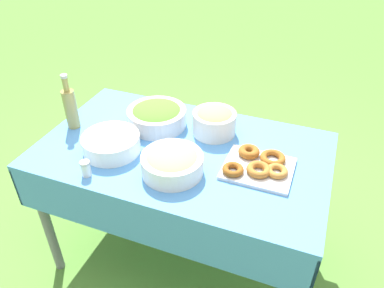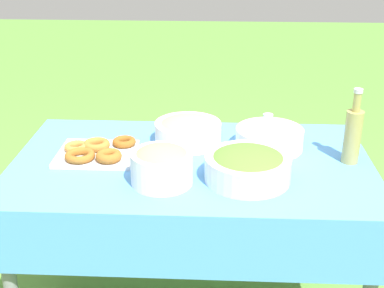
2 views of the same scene
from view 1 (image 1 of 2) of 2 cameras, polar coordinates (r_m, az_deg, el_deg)
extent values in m
plane|color=#568C38|center=(2.33, -1.17, -16.10)|extent=(14.00, 14.00, 0.00)
cube|color=#4C8CD1|center=(1.80, -1.45, -1.03)|extent=(1.38, 0.82, 0.02)
cube|color=#4C8CD1|center=(2.18, 2.63, 2.29)|extent=(1.38, 0.01, 0.22)
cube|color=#4C8CD1|center=(1.62, -6.98, -12.52)|extent=(1.38, 0.01, 0.22)
cube|color=#4C8CD1|center=(1.80, 19.48, -8.82)|extent=(0.01, 0.82, 0.22)
cube|color=#4C8CD1|center=(2.18, -18.23, 0.31)|extent=(0.01, 0.82, 0.22)
cylinder|color=slate|center=(2.23, 17.59, -7.40)|extent=(0.05, 0.05, 0.74)
cylinder|color=slate|center=(2.53, -11.55, -0.52)|extent=(0.05, 0.05, 0.74)
cylinder|color=slate|center=(2.13, -21.33, -10.90)|extent=(0.05, 0.05, 0.74)
cylinder|color=silver|center=(1.96, -5.37, 4.07)|extent=(0.31, 0.31, 0.09)
ellipsoid|color=#51892D|center=(1.94, -5.42, 4.86)|extent=(0.27, 0.27, 0.07)
cylinder|color=white|center=(1.63, -3.03, -3.09)|extent=(0.27, 0.27, 0.09)
ellipsoid|color=tan|center=(1.62, -3.06, -2.27)|extent=(0.24, 0.24, 0.07)
cube|color=silver|center=(1.69, 10.05, -3.70)|extent=(0.30, 0.26, 0.02)
torus|color=#B27533|center=(1.66, 12.81, -4.04)|extent=(0.10, 0.10, 0.03)
torus|color=brown|center=(1.63, 6.26, -3.88)|extent=(0.13, 0.13, 0.03)
torus|color=#A36628|center=(1.65, 10.12, -3.86)|extent=(0.14, 0.14, 0.03)
torus|color=#93561E|center=(1.73, 12.20, -2.10)|extent=(0.14, 0.14, 0.03)
torus|color=#93561E|center=(1.74, 8.67, -1.15)|extent=(0.14, 0.14, 0.04)
cylinder|color=white|center=(1.82, -12.05, -0.86)|extent=(0.27, 0.27, 0.01)
cylinder|color=white|center=(1.81, -12.09, -0.55)|extent=(0.27, 0.27, 0.01)
cylinder|color=white|center=(1.81, -12.14, -0.24)|extent=(0.27, 0.27, 0.01)
cylinder|color=white|center=(1.80, -12.19, 0.07)|extent=(0.27, 0.27, 0.01)
cylinder|color=white|center=(1.79, -12.23, 0.38)|extent=(0.27, 0.27, 0.01)
cylinder|color=white|center=(1.79, -12.28, 0.70)|extent=(0.27, 0.27, 0.01)
cylinder|color=white|center=(1.78, -12.33, 1.01)|extent=(0.27, 0.27, 0.01)
cylinder|color=#998E4C|center=(2.00, -17.97, 5.07)|extent=(0.06, 0.06, 0.21)
cylinder|color=#998E4C|center=(1.94, -18.71, 8.59)|extent=(0.03, 0.03, 0.07)
cylinder|color=#B7B7B7|center=(1.92, -18.96, 9.74)|extent=(0.03, 0.03, 0.02)
cylinder|color=silver|center=(1.88, 3.40, 3.22)|extent=(0.22, 0.22, 0.12)
ellipsoid|color=tan|center=(1.86, 3.45, 4.36)|extent=(0.19, 0.19, 0.07)
cylinder|color=white|center=(1.69, -15.85, -3.78)|extent=(0.04, 0.04, 0.06)
cylinder|color=silver|center=(1.66, -16.05, -2.79)|extent=(0.04, 0.04, 0.01)
camera|label=2|loc=(3.27, 11.18, 31.77)|focal=50.00mm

